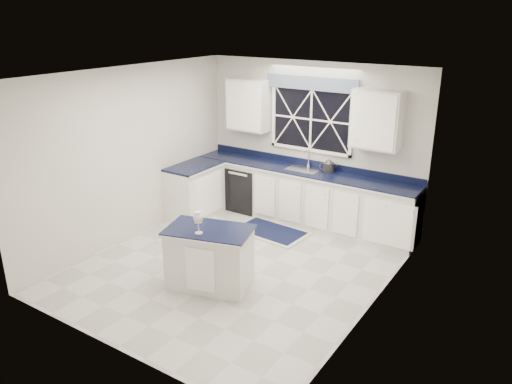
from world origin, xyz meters
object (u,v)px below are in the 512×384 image
Objects in this scene: island at (210,257)px; soap_bottle at (326,165)px; kettle at (329,166)px; dishwasher at (248,187)px; faucet at (308,158)px; wine_glass at (198,219)px.

soap_bottle is (0.34, 2.73, 0.63)m from island.
island is at bearing -118.04° from kettle.
faucet reaches higher than dishwasher.
wine_glass is at bearing -97.11° from soap_bottle.
kettle is (0.42, -0.07, -0.06)m from faucet.
dishwasher is 1.65m from kettle.
dishwasher is 0.66× the size of island.
kettle is at bearing 81.60° from wine_glass.
faucet is 1.05× the size of wine_glass.
dishwasher is 2.72× the size of faucet.
faucet is 1.50× the size of soap_bottle.
kettle is 2.90m from wine_glass.
kettle is 0.07m from soap_bottle.
kettle reaches higher than wine_glass.
faucet is 0.37m from soap_bottle.
wine_glass reaches higher than island.
soap_bottle reaches higher than dishwasher.
kettle is at bearing -25.70° from soap_bottle.
dishwasher is 1.60m from soap_bottle.
dishwasher is at bearing -169.98° from faucet.
island is 2.80m from kettle.
wine_glass is (-0.42, -2.87, -0.03)m from kettle.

